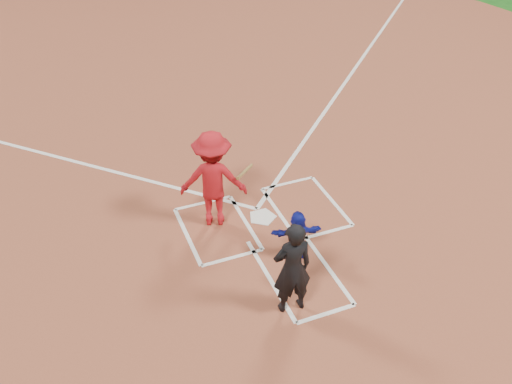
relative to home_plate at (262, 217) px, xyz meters
name	(u,v)px	position (x,y,z in m)	size (l,w,h in m)	color
ground	(262,218)	(0.00, 0.00, -0.02)	(120.00, 120.00, 0.00)	#134F14
home_plate_dirt	(182,95)	(0.00, 6.00, -0.01)	(28.00, 28.00, 0.01)	brown
home_plate	(262,217)	(0.00, 0.00, 0.00)	(0.60, 0.60, 0.02)	white
catcher	(297,235)	(0.14, -1.32, 0.50)	(0.95, 0.30, 1.02)	#121A95
umpire	(292,268)	(-0.49, -2.44, 0.89)	(0.65, 0.43, 1.79)	black
chalk_markings	(189,106)	(0.00, 5.29, -0.01)	(28.35, 17.32, 0.01)	white
batter_at_plate	(213,179)	(-0.93, 0.26, 1.00)	(1.64, 1.18, 2.02)	#B1131B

